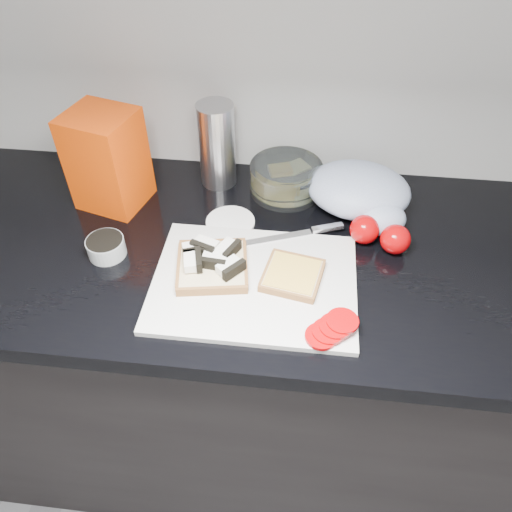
# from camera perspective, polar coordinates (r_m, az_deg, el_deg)

# --- Properties ---
(base_cabinet) EXTENTS (3.50, 0.60, 0.86)m
(base_cabinet) POSITION_cam_1_polar(r_m,az_deg,el_deg) (1.44, 0.57, -12.56)
(base_cabinet) COLOR black
(base_cabinet) RESTS_ON ground
(countertop) EXTENTS (3.50, 0.64, 0.04)m
(countertop) POSITION_cam_1_polar(r_m,az_deg,el_deg) (1.09, 0.73, 0.46)
(countertop) COLOR black
(countertop) RESTS_ON base_cabinet
(cutting_board) EXTENTS (0.40, 0.30, 0.01)m
(cutting_board) POSITION_cam_1_polar(r_m,az_deg,el_deg) (0.99, -0.20, -3.03)
(cutting_board) COLOR silver
(cutting_board) RESTS_ON countertop
(bread_left) EXTENTS (0.17, 0.17, 0.04)m
(bread_left) POSITION_cam_1_polar(r_m,az_deg,el_deg) (1.00, -5.07, -0.86)
(bread_left) COLOR beige
(bread_left) RESTS_ON cutting_board
(bread_right) EXTENTS (0.14, 0.14, 0.02)m
(bread_right) POSITION_cam_1_polar(r_m,az_deg,el_deg) (0.98, 4.19, -2.22)
(bread_right) COLOR beige
(bread_right) RESTS_ON cutting_board
(tomato_slices) EXTENTS (0.11, 0.10, 0.02)m
(tomato_slices) POSITION_cam_1_polar(r_m,az_deg,el_deg) (0.90, 8.65, -8.21)
(tomato_slices) COLOR #AB0306
(tomato_slices) RESTS_ON cutting_board
(knife) EXTENTS (0.22, 0.10, 0.01)m
(knife) POSITION_cam_1_polar(r_m,az_deg,el_deg) (1.09, 5.78, 2.74)
(knife) COLOR silver
(knife) RESTS_ON cutting_board
(seed_tub) EXTENTS (0.08, 0.08, 0.04)m
(seed_tub) POSITION_cam_1_polar(r_m,az_deg,el_deg) (1.08, -16.78, 1.08)
(seed_tub) COLOR #ABB1B1
(seed_tub) RESTS_ON countertop
(tub_lid) EXTENTS (0.14, 0.14, 0.01)m
(tub_lid) POSITION_cam_1_polar(r_m,az_deg,el_deg) (1.13, -2.95, 3.89)
(tub_lid) COLOR white
(tub_lid) RESTS_ON countertop
(glass_bowl) EXTENTS (0.17, 0.17, 0.07)m
(glass_bowl) POSITION_cam_1_polar(r_m,az_deg,el_deg) (1.20, 3.42, 8.83)
(glass_bowl) COLOR silver
(glass_bowl) RESTS_ON countertop
(bread_bag) EXTENTS (0.17, 0.16, 0.22)m
(bread_bag) POSITION_cam_1_polar(r_m,az_deg,el_deg) (1.18, -16.62, 10.48)
(bread_bag) COLOR #EB4B03
(bread_bag) RESTS_ON countertop
(steel_canister) EXTENTS (0.09, 0.09, 0.20)m
(steel_canister) POSITION_cam_1_polar(r_m,az_deg,el_deg) (1.20, -4.49, 12.49)
(steel_canister) COLOR #B8B8BD
(steel_canister) RESTS_ON countertop
(grocery_bag) EXTENTS (0.26, 0.24, 0.10)m
(grocery_bag) POSITION_cam_1_polar(r_m,az_deg,el_deg) (1.15, 11.96, 7.01)
(grocery_bag) COLOR silver
(grocery_bag) RESTS_ON countertop
(whole_tomatoes) EXTENTS (0.13, 0.09, 0.06)m
(whole_tomatoes) POSITION_cam_1_polar(r_m,az_deg,el_deg) (1.08, 13.96, 2.42)
(whole_tomatoes) COLOR #AB0306
(whole_tomatoes) RESTS_ON countertop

